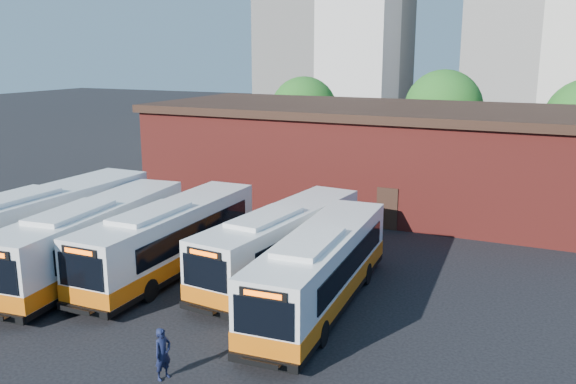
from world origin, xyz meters
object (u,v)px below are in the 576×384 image
at_px(bus_east, 321,272).
at_px(bus_west, 94,241).
at_px(bus_midwest, 171,241).
at_px(transit_worker, 163,354).
at_px(bus_farwest, 40,230).
at_px(bus_mideast, 282,245).

bearing_deg(bus_east, bus_west, -179.08).
bearing_deg(bus_east, bus_midwest, 170.94).
xyz_separation_m(bus_midwest, transit_worker, (5.28, -7.80, -0.64)).
relative_size(bus_farwest, bus_mideast, 1.14).
height_order(bus_midwest, transit_worker, bus_midwest).
height_order(bus_east, transit_worker, bus_east).
xyz_separation_m(bus_mideast, bus_east, (2.88, -2.48, 0.02)).
xyz_separation_m(bus_midwest, bus_east, (7.61, -0.72, -0.03)).
height_order(bus_farwest, bus_mideast, bus_farwest).
xyz_separation_m(bus_farwest, bus_west, (3.28, 0.00, -0.13)).
height_order(bus_midwest, bus_east, bus_midwest).
xyz_separation_m(bus_farwest, bus_midwest, (6.31, 1.57, -0.17)).
distance_m(bus_west, bus_mideast, 8.44).
xyz_separation_m(bus_west, bus_mideast, (7.75, 3.34, -0.09)).
height_order(bus_west, bus_mideast, bus_west).
bearing_deg(bus_midwest, bus_mideast, 19.44).
bearing_deg(bus_east, bus_farwest, 179.86).
relative_size(bus_mideast, transit_worker, 7.02).
height_order(bus_farwest, bus_west, bus_farwest).
relative_size(bus_farwest, bus_east, 1.13).
bearing_deg(bus_west, bus_east, -1.75).
xyz_separation_m(bus_mideast, transit_worker, (0.56, -9.56, -0.59)).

